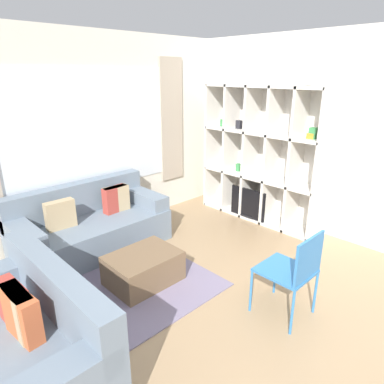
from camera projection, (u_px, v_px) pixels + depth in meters
The scene contains 9 objects.
ground_plane at pixel (308, 355), 2.78m from camera, with size 16.00×16.00×0.00m, color #9E7F5B.
wall_back at pixel (90, 137), 4.57m from camera, with size 5.68×0.11×2.70m.
wall_right at pixel (291, 133), 4.94m from camera, with size 0.07×4.48×2.70m, color silver.
area_rug at pixel (97, 298), 3.48m from camera, with size 2.37×1.64×0.01m, color slate.
shelving_unit at pixel (262, 156), 5.13m from camera, with size 0.42×1.95×2.01m.
couch_main at pixel (91, 227), 4.36m from camera, with size 1.88×0.86×0.83m.
couch_side at pixel (24, 342), 2.49m from camera, with size 0.86×1.63×0.83m.
ottoman at pixel (143, 268), 3.70m from camera, with size 0.74×0.55×0.34m.
folding_chair at pixel (295, 268), 3.06m from camera, with size 0.44×0.46×0.86m.
Camera 1 is at (-2.20, -0.91, 2.17)m, focal length 32.00 mm.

